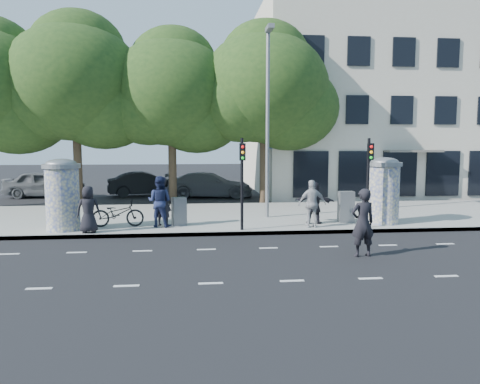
{
  "coord_description": "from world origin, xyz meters",
  "views": [
    {
      "loc": [
        -2.41,
        -13.2,
        3.4
      ],
      "look_at": [
        -0.71,
        3.5,
        1.61
      ],
      "focal_mm": 35.0,
      "sensor_mm": 36.0,
      "label": 1
    }
  ],
  "objects": [
    {
      "name": "sidewalk",
      "position": [
        0.0,
        7.5,
        0.07
      ],
      "size": [
        40.0,
        8.0,
        0.15
      ],
      "primitive_type": "cube",
      "color": "gray",
      "rests_on": "ground"
    },
    {
      "name": "lane_dash_far",
      "position": [
        0.0,
        1.4,
        0.0
      ],
      "size": [
        32.0,
        0.12,
        0.01
      ],
      "primitive_type": "cube",
      "color": "silver",
      "rests_on": "ground"
    },
    {
      "name": "cabinet_right",
      "position": [
        3.79,
        5.09,
        0.78
      ],
      "size": [
        0.62,
        0.46,
        1.26
      ],
      "primitive_type": "cube",
      "rotation": [
        0.0,
        0.0,
        -0.04
      ],
      "color": "slate",
      "rests_on": "sidewalk"
    },
    {
      "name": "cabinet_left",
      "position": [
        -2.95,
        5.07,
        0.7
      ],
      "size": [
        0.62,
        0.53,
        1.1
      ],
      "primitive_type": "cube",
      "rotation": [
        0.0,
        0.0,
        0.32
      ],
      "color": "slate",
      "rests_on": "sidewalk"
    },
    {
      "name": "ground",
      "position": [
        0.0,
        0.0,
        0.0
      ],
      "size": [
        120.0,
        120.0,
        0.0
      ],
      "primitive_type": "plane",
      "color": "black",
      "rests_on": "ground"
    },
    {
      "name": "ped_b",
      "position": [
        -3.57,
        4.99,
        1.11
      ],
      "size": [
        0.81,
        0.67,
        1.91
      ],
      "primitive_type": "imported",
      "rotation": [
        0.0,
        0.0,
        2.8
      ],
      "color": "black",
      "rests_on": "sidewalk"
    },
    {
      "name": "car_left",
      "position": [
        -11.47,
        16.57,
        0.82
      ],
      "size": [
        2.22,
        4.92,
        1.64
      ],
      "primitive_type": "imported",
      "rotation": [
        0.0,
        0.0,
        1.51
      ],
      "color": "#5A5D61",
      "rests_on": "ground"
    },
    {
      "name": "traffic_pole_near",
      "position": [
        -0.6,
        3.79,
        2.23
      ],
      "size": [
        0.22,
        0.31,
        3.4
      ],
      "color": "black",
      "rests_on": "sidewalk"
    },
    {
      "name": "ad_column_left",
      "position": [
        -7.2,
        4.5,
        1.54
      ],
      "size": [
        1.36,
        1.36,
        2.65
      ],
      "color": "beige",
      "rests_on": "sidewalk"
    },
    {
      "name": "ad_column_right",
      "position": [
        5.2,
        4.7,
        1.54
      ],
      "size": [
        1.36,
        1.36,
        2.65
      ],
      "color": "beige",
      "rests_on": "sidewalk"
    },
    {
      "name": "tree_mid_left",
      "position": [
        -8.5,
        12.5,
        6.5
      ],
      "size": [
        7.2,
        7.2,
        9.57
      ],
      "color": "#38281C",
      "rests_on": "ground"
    },
    {
      "name": "ped_f",
      "position": [
        2.42,
        4.95,
        1.0
      ],
      "size": [
        1.67,
        1.06,
        1.69
      ],
      "primitive_type": "imported",
      "rotation": [
        0.0,
        0.0,
        2.8
      ],
      "color": "black",
      "rests_on": "sidewalk"
    },
    {
      "name": "bicycle",
      "position": [
        -5.29,
        4.99,
        0.67
      ],
      "size": [
        0.74,
        1.99,
        1.04
      ],
      "primitive_type": "imported",
      "rotation": [
        0.0,
        0.0,
        1.6
      ],
      "color": "black",
      "rests_on": "sidewalk"
    },
    {
      "name": "car_mid",
      "position": [
        -5.41,
        16.71,
        0.76
      ],
      "size": [
        2.47,
        4.84,
        1.52
      ],
      "primitive_type": "imported",
      "rotation": [
        0.0,
        0.0,
        1.76
      ],
      "color": "black",
      "rests_on": "ground"
    },
    {
      "name": "man_road",
      "position": [
        2.61,
        0.06,
        1.02
      ],
      "size": [
        0.81,
        0.59,
        2.04
      ],
      "primitive_type": "imported",
      "rotation": [
        0.0,
        0.0,
        3.28
      ],
      "color": "black",
      "rests_on": "ground"
    },
    {
      "name": "traffic_pole_far",
      "position": [
        4.2,
        3.79,
        2.23
      ],
      "size": [
        0.22,
        0.31,
        3.4
      ],
      "color": "black",
      "rests_on": "sidewalk"
    },
    {
      "name": "lane_dash_near",
      "position": [
        0.0,
        -2.2,
        0.0
      ],
      "size": [
        32.0,
        0.12,
        0.01
      ],
      "primitive_type": "cube",
      "color": "silver",
      "rests_on": "ground"
    },
    {
      "name": "tree_center",
      "position": [
        1.5,
        12.3,
        6.31
      ],
      "size": [
        7.0,
        7.0,
        9.3
      ],
      "color": "#38281C",
      "rests_on": "ground"
    },
    {
      "name": "ped_c",
      "position": [
        -3.68,
        4.82,
        1.13
      ],
      "size": [
        1.15,
        1.02,
        1.96
      ],
      "primitive_type": "imported",
      "rotation": [
        0.0,
        0.0,
        2.8
      ],
      "color": "#1A2243",
      "rests_on": "sidewalk"
    },
    {
      "name": "car_right",
      "position": [
        -1.36,
        15.7,
        0.76
      ],
      "size": [
        2.73,
        5.48,
        1.53
      ],
      "primitive_type": "imported",
      "rotation": [
        0.0,
        0.0,
        1.46
      ],
      "color": "slate",
      "rests_on": "ground"
    },
    {
      "name": "building",
      "position": [
        12.0,
        19.99,
        5.99
      ],
      "size": [
        20.3,
        15.85,
        12.0
      ],
      "color": "beige",
      "rests_on": "ground"
    },
    {
      "name": "curb",
      "position": [
        0.0,
        3.55,
        0.07
      ],
      "size": [
        40.0,
        0.1,
        0.16
      ],
      "primitive_type": "cube",
      "color": "slate",
      "rests_on": "ground"
    },
    {
      "name": "ped_e",
      "position": [
        2.12,
        4.1,
        1.06
      ],
      "size": [
        1.07,
        0.61,
        1.82
      ],
      "primitive_type": "imported",
      "rotation": [
        0.0,
        0.0,
        3.14
      ],
      "color": "#A5A6A8",
      "rests_on": "sidewalk"
    },
    {
      "name": "ped_a",
      "position": [
        -6.14,
        3.85,
        1.0
      ],
      "size": [
        0.86,
        0.59,
        1.7
      ],
      "primitive_type": "imported",
      "rotation": [
        0.0,
        0.0,
        3.2
      ],
      "color": "black",
      "rests_on": "sidewalk"
    },
    {
      "name": "tree_near_left",
      "position": [
        -3.5,
        12.7,
        6.06
      ],
      "size": [
        6.8,
        6.8,
        8.97
      ],
      "color": "#38281C",
      "rests_on": "ground"
    },
    {
      "name": "street_lamp",
      "position": [
        0.8,
        6.63,
        4.79
      ],
      "size": [
        0.25,
        0.93,
        8.0
      ],
      "color": "slate",
      "rests_on": "sidewalk"
    }
  ]
}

